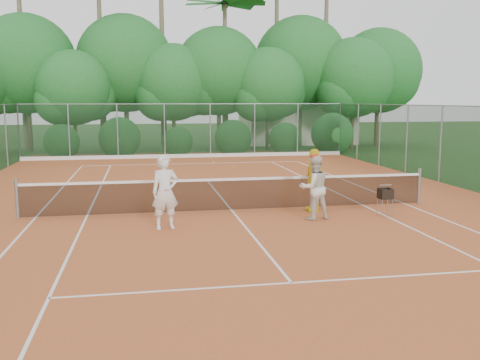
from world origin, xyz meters
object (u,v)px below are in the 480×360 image
Objects in this scene: player_center_grp at (314,187)px; player_yellow at (314,180)px; ball_hopper at (385,194)px; player_white at (165,192)px.

player_yellow is at bearing 71.91° from player_center_grp.
player_center_grp is 2.11m from ball_hopper.
player_white is 2.39× the size of ball_hopper.
player_center_grp is 1.09m from player_yellow.
player_yellow is (4.33, 1.36, -0.02)m from player_white.
player_white is 4.01m from player_center_grp.
player_white is 4.54m from player_yellow.
ball_hopper is at bearing -6.31° from player_white.
player_yellow reaches higher than ball_hopper.
player_center_grp is at bearing -21.84° from player_yellow.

